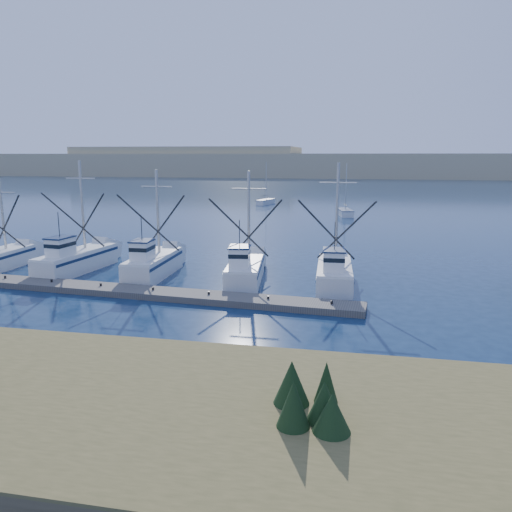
{
  "coord_description": "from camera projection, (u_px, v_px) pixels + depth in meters",
  "views": [
    {
      "loc": [
        5.96,
        -23.89,
        9.35
      ],
      "look_at": [
        -0.26,
        8.0,
        2.77
      ],
      "focal_mm": 35.0,
      "sensor_mm": 36.0,
      "label": 1
    }
  ],
  "objects": [
    {
      "name": "dune_ridge",
      "position": [
        341.0,
        165.0,
        226.97
      ],
      "size": [
        360.0,
        60.0,
        10.0
      ],
      "primitive_type": "cube",
      "color": "tan",
      "rests_on": "ground"
    },
    {
      "name": "ground",
      "position": [
        232.0,
        338.0,
        25.96
      ],
      "size": [
        500.0,
        500.0,
        0.0
      ],
      "primitive_type": "plane",
      "color": "#0D213D",
      "rests_on": "ground"
    },
    {
      "name": "sailboat_near",
      "position": [
        345.0,
        213.0,
        78.39
      ],
      "size": [
        2.82,
        5.86,
        8.1
      ],
      "rotation": [
        0.0,
        0.0,
        0.19
      ],
      "color": "white",
      "rests_on": "ground"
    },
    {
      "name": "sailboat_far",
      "position": [
        266.0,
        202.0,
        96.21
      ],
      "size": [
        2.99,
        5.81,
        8.1
      ],
      "rotation": [
        0.0,
        0.0,
        -0.27
      ],
      "color": "white",
      "rests_on": "ground"
    },
    {
      "name": "trawler_fleet",
      "position": [
        155.0,
        265.0,
        38.8
      ],
      "size": [
        30.33,
        8.52,
        8.95
      ],
      "color": "white",
      "rests_on": "ground"
    },
    {
      "name": "floating_dock",
      "position": [
        127.0,
        291.0,
        34.16
      ],
      "size": [
        32.26,
        4.66,
        0.43
      ],
      "primitive_type": "cube",
      "rotation": [
        0.0,
        0.0,
        -0.08
      ],
      "color": "#605B56",
      "rests_on": "ground"
    }
  ]
}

